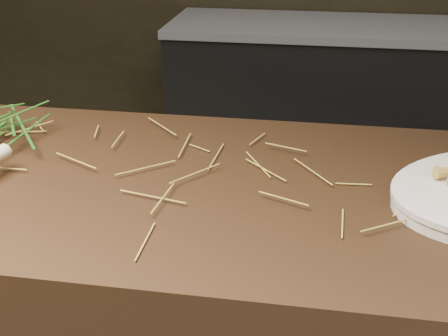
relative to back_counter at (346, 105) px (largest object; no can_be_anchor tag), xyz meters
name	(u,v)px	position (x,y,z in m)	size (l,w,h in m)	color
back_counter	(346,105)	(0.00, 0.00, 0.00)	(1.82, 0.62, 0.84)	black
straw_bedding	(245,179)	(-0.30, -1.88, 0.49)	(1.40, 0.60, 0.02)	#B09233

